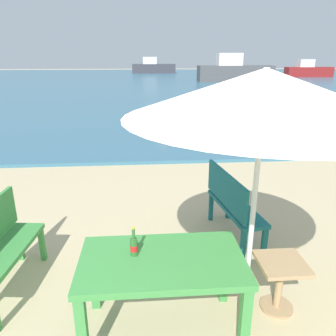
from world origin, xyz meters
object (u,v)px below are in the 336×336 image
swimmer_person (164,129)px  boat_fishing_trawler (308,71)px  boat_ferry (234,71)px  beer_bottle_amber (134,245)px  patio_umbrella (264,94)px  picnic_table_green (162,269)px  boat_cargo_ship (153,67)px  side_table_wood (280,278)px  bench_teal_center (232,202)px

swimmer_person → boat_fishing_trawler: boat_fishing_trawler is taller
boat_ferry → beer_bottle_amber: bearing=-106.9°
patio_umbrella → picnic_table_green: bearing=-178.8°
picnic_table_green → boat_cargo_ship: boat_cargo_ship is taller
boat_cargo_ship → boat_fishing_trawler: size_ratio=1.11×
patio_umbrella → side_table_wood: (0.39, 0.16, -1.76)m
patio_umbrella → boat_fishing_trawler: bearing=62.7°
side_table_wood → swimmer_person: bearing=95.2°
swimmer_person → boat_cargo_ship: bearing=88.5°
patio_umbrella → swimmer_person: 7.63m
bench_teal_center → boat_fishing_trawler: size_ratio=0.24×
patio_umbrella → boat_fishing_trawler: (17.43, 33.81, -1.37)m
boat_ferry → side_table_wood: bearing=-104.4°
side_table_wood → boat_cargo_ship: (0.27, 42.74, 0.47)m
side_table_wood → boat_fishing_trawler: boat_fishing_trawler is taller
beer_bottle_amber → side_table_wood: 1.47m
boat_cargo_ship → picnic_table_green: bearing=-91.9°
boat_cargo_ship → boat_fishing_trawler: (16.77, -9.09, -0.08)m
swimmer_person → boat_fishing_trawler: bearing=56.2°
picnic_table_green → beer_bottle_amber: bearing=163.1°
picnic_table_green → boat_cargo_ship: size_ratio=0.25×
side_table_wood → boat_cargo_ship: boat_cargo_ship is taller
patio_umbrella → bench_teal_center: (0.26, 1.51, -1.58)m
boat_cargo_ship → boat_fishing_trawler: bearing=-28.5°
side_table_wood → swimmer_person: size_ratio=1.32×
patio_umbrella → boat_ferry: (7.54, 28.07, -1.15)m
picnic_table_green → swimmer_person: picnic_table_green is taller
patio_umbrella → boat_ferry: 29.09m
beer_bottle_amber → boat_fishing_trawler: bearing=61.4°
side_table_wood → swimmer_person: 7.26m
beer_bottle_amber → boat_ferry: size_ratio=0.04×
bench_teal_center → boat_fishing_trawler: 36.59m
boat_fishing_trawler → boat_cargo_ship: bearing=151.5°
boat_fishing_trawler → boat_ferry: bearing=-149.8°
patio_umbrella → bench_teal_center: bearing=80.2°
beer_bottle_amber → boat_fishing_trawler: 38.46m
swimmer_person → picnic_table_green: bearing=-93.8°
beer_bottle_amber → boat_ferry: boat_ferry is taller
beer_bottle_amber → patio_umbrella: size_ratio=0.12×
patio_umbrella → boat_cargo_ship: 42.93m
side_table_wood → boat_fishing_trawler: (17.04, 33.65, 0.39)m
bench_teal_center → boat_cargo_ship: (0.40, 41.40, 0.28)m
side_table_wood → boat_cargo_ship: 42.74m
boat_cargo_ship → bench_teal_center: bearing=-90.6°
picnic_table_green → patio_umbrella: bearing=1.2°
patio_umbrella → boat_ferry: bearing=75.0°
bench_teal_center → boat_fishing_trawler: (17.17, 32.31, 0.20)m
picnic_table_green → boat_fishing_trawler: boat_fishing_trawler is taller
patio_umbrella → bench_teal_center: 2.19m
picnic_table_green → side_table_wood: 1.20m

